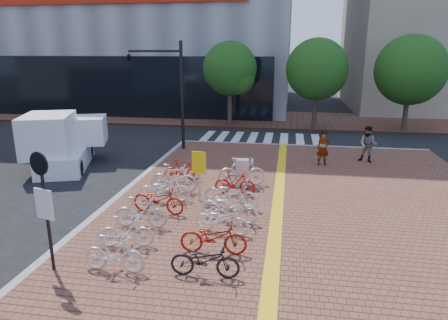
% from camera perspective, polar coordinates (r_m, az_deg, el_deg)
% --- Properties ---
extents(ground, '(120.00, 120.00, 0.00)m').
position_cam_1_polar(ground, '(12.43, -2.14, -10.66)').
color(ground, black).
rests_on(ground, ground).
extents(kerb_north, '(14.00, 0.25, 0.15)m').
position_cam_1_polar(kerb_north, '(23.57, 10.91, 1.94)').
color(kerb_north, gray).
rests_on(kerb_north, ground).
extents(far_sidewalk, '(70.00, 8.00, 0.15)m').
position_cam_1_polar(far_sidewalk, '(32.47, 5.26, 5.82)').
color(far_sidewalk, brown).
rests_on(far_sidewalk, ground).
extents(crosswalk, '(7.50, 4.00, 0.01)m').
position_cam_1_polar(crosswalk, '(25.59, 5.20, 3.06)').
color(crosswalk, silver).
rests_on(crosswalk, ground).
extents(street_trees, '(16.20, 4.60, 6.35)m').
position_cam_1_polar(street_trees, '(28.56, 15.28, 12.17)').
color(street_trees, '#38281E').
rests_on(street_trees, far_sidewalk).
extents(bike_0, '(1.62, 0.48, 0.97)m').
position_cam_1_polar(bike_0, '(10.44, -15.49, -12.77)').
color(bike_0, white).
rests_on(bike_0, sidewalk).
extents(bike_1, '(1.60, 0.71, 0.93)m').
position_cam_1_polar(bike_1, '(11.55, -13.81, -9.88)').
color(bike_1, silver).
rests_on(bike_1, sidewalk).
extents(bike_2, '(1.68, 0.56, 1.00)m').
position_cam_1_polar(bike_2, '(12.64, -11.80, -7.32)').
color(bike_2, silver).
rests_on(bike_2, sidewalk).
extents(bike_3, '(1.90, 0.87, 0.96)m').
position_cam_1_polar(bike_3, '(13.62, -9.38, -5.58)').
color(bike_3, '#AB180C').
rests_on(bike_3, sidewalk).
extents(bike_4, '(1.92, 1.00, 0.96)m').
position_cam_1_polar(bike_4, '(14.58, -8.54, -4.12)').
color(bike_4, silver).
rests_on(bike_4, sidewalk).
extents(bike_5, '(1.84, 0.52, 1.10)m').
position_cam_1_polar(bike_5, '(15.52, -7.19, -2.57)').
color(bike_5, silver).
rests_on(bike_5, sidewalk).
extents(bike_6, '(1.59, 0.67, 0.93)m').
position_cam_1_polar(bike_6, '(16.77, -6.00, -1.47)').
color(bike_6, '#9E1A0B').
rests_on(bike_6, sidewalk).
extents(bike_7, '(1.71, 0.64, 0.89)m').
position_cam_1_polar(bike_7, '(9.90, -2.74, -14.07)').
color(bike_7, black).
rests_on(bike_7, sidewalk).
extents(bike_8, '(1.84, 0.72, 0.95)m').
position_cam_1_polar(bike_8, '(10.89, -1.52, -10.96)').
color(bike_8, '#9E190B').
rests_on(bike_8, sidewalk).
extents(bike_9, '(1.75, 0.81, 0.89)m').
position_cam_1_polar(bike_9, '(12.03, -0.30, -8.47)').
color(bike_9, white).
rests_on(bike_9, sidewalk).
extents(bike_10, '(1.99, 0.95, 1.00)m').
position_cam_1_polar(bike_10, '(12.80, 0.76, -6.67)').
color(bike_10, silver).
rests_on(bike_10, sidewalk).
extents(bike_11, '(2.06, 1.01, 1.04)m').
position_cam_1_polar(bike_11, '(13.86, 1.02, -4.82)').
color(bike_11, silver).
rests_on(bike_11, sidewalk).
extents(bike_12, '(1.58, 0.53, 0.94)m').
position_cam_1_polar(bike_12, '(15.11, 1.57, -3.28)').
color(bike_12, '#AE110C').
rests_on(bike_12, sidewalk).
extents(bike_13, '(1.99, 0.88, 1.15)m').
position_cam_1_polar(bike_13, '(16.12, 2.56, -1.68)').
color(bike_13, silver).
rests_on(bike_13, sidewalk).
extents(pedestrian_a, '(0.62, 0.43, 1.63)m').
position_cam_1_polar(pedestrian_a, '(19.50, 13.97, 1.63)').
color(pedestrian_a, gray).
rests_on(pedestrian_a, sidewalk).
extents(pedestrian_b, '(1.06, 0.96, 1.77)m').
position_cam_1_polar(pedestrian_b, '(20.63, 19.88, 2.11)').
color(pedestrian_b, '#515567').
rests_on(pedestrian_b, sidewalk).
extents(utility_box, '(0.54, 0.41, 1.12)m').
position_cam_1_polar(utility_box, '(16.06, 2.64, -1.82)').
color(utility_box, silver).
rests_on(utility_box, sidewalk).
extents(yellow_sign, '(0.51, 0.14, 1.87)m').
position_cam_1_polar(yellow_sign, '(14.22, -3.60, -1.02)').
color(yellow_sign, '#B7B7BC').
rests_on(yellow_sign, sidewalk).
extents(notice_sign, '(0.55, 0.21, 3.06)m').
position_cam_1_polar(notice_sign, '(10.46, -24.34, -4.90)').
color(notice_sign, black).
rests_on(notice_sign, sidewalk).
extents(traffic_light_pole, '(3.11, 1.20, 5.80)m').
position_cam_1_polar(traffic_light_pole, '(22.23, -9.49, 11.85)').
color(traffic_light_pole, black).
rests_on(traffic_light_pole, sidewalk).
extents(box_truck, '(3.38, 4.98, 2.66)m').
position_cam_1_polar(box_truck, '(20.43, -21.87, 2.41)').
color(box_truck, white).
rests_on(box_truck, ground).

